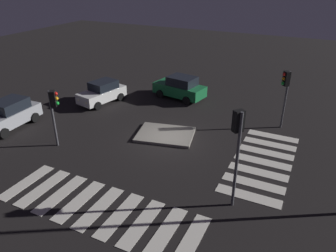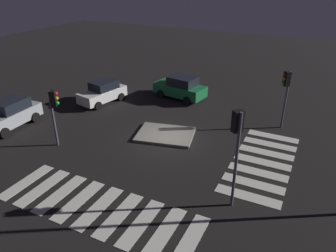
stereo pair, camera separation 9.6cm
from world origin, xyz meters
name	(u,v)px [view 2 (the right image)]	position (x,y,z in m)	size (l,w,h in m)	color
ground_plane	(168,140)	(0.00, 0.00, 0.00)	(80.00, 80.00, 0.00)	black
traffic_island	(165,135)	(-0.41, 0.44, 0.09)	(4.15, 3.46, 0.18)	gray
car_green	(180,88)	(-2.36, 7.19, 0.94)	(4.61, 2.65, 1.92)	#196B38
car_silver	(9,114)	(-10.69, -3.06, 0.94)	(2.22, 4.48, 1.92)	#9EA0A5
car_white	(103,92)	(-7.70, 3.53, 0.87)	(2.54, 4.27, 1.76)	silver
traffic_light_north	(286,86)	(6.16, 5.00, 3.06)	(0.53, 0.54, 4.03)	#47474C
traffic_light_east	(237,136)	(5.38, -4.32, 3.59)	(0.53, 0.54, 4.75)	#47474C
traffic_light_south	(54,105)	(-5.79, -3.57, 2.73)	(0.53, 0.54, 3.60)	#47474C
crosswalk_near	(98,208)	(0.00, -7.34, 0.01)	(9.90, 3.20, 0.02)	silver
crosswalk_side	(262,162)	(6.03, 0.00, 0.01)	(3.20, 7.60, 0.02)	silver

